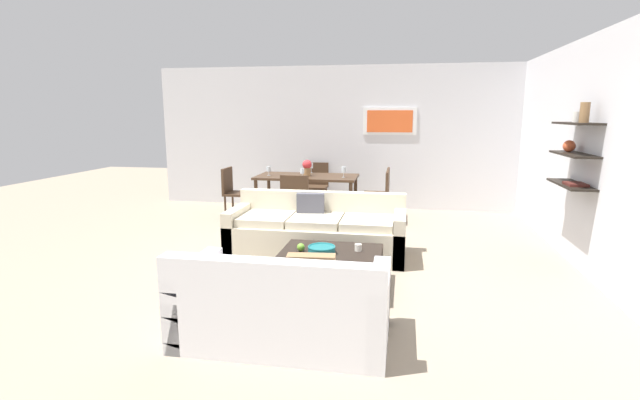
{
  "coord_description": "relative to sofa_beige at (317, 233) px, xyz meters",
  "views": [
    {
      "loc": [
        0.94,
        -5.39,
        1.81
      ],
      "look_at": [
        -0.07,
        0.2,
        0.75
      ],
      "focal_mm": 26.06,
      "sensor_mm": 36.0,
      "label": 1
    }
  ],
  "objects": [
    {
      "name": "dining_chair_head",
      "position": [
        -0.57,
        2.93,
        0.21
      ],
      "size": [
        0.44,
        0.44,
        0.88
      ],
      "color": "#422D1E",
      "rests_on": "ground"
    },
    {
      "name": "centerpiece_vase",
      "position": [
        -0.56,
        2.05,
        0.61
      ],
      "size": [
        0.16,
        0.16,
        0.28
      ],
      "color": "olive",
      "rests_on": "dining_table"
    },
    {
      "name": "dining_chair_right_far",
      "position": [
        0.71,
        2.28,
        0.21
      ],
      "size": [
        0.44,
        0.44,
        0.88
      ],
      "color": "#422D1E",
      "rests_on": "ground"
    },
    {
      "name": "dining_table",
      "position": [
        -0.57,
        2.08,
        0.38
      ],
      "size": [
        1.73,
        0.88,
        0.75
      ],
      "color": "#422D1E",
      "rests_on": "ground"
    },
    {
      "name": "dining_chair_right_near",
      "position": [
        0.71,
        1.89,
        0.21
      ],
      "size": [
        0.44,
        0.44,
        0.88
      ],
      "color": "#422D1E",
      "rests_on": "ground"
    },
    {
      "name": "wine_glass_left_near",
      "position": [
        -1.22,
        1.97,
        0.57
      ],
      "size": [
        0.08,
        0.08,
        0.16
      ],
      "color": "silver",
      "rests_on": "dining_table"
    },
    {
      "name": "ground_plane",
      "position": [
        0.13,
        -0.34,
        -0.29
      ],
      "size": [
        18.0,
        18.0,
        0.0
      ],
      "primitive_type": "plane",
      "color": "gray"
    },
    {
      "name": "back_wall_unit",
      "position": [
        0.44,
        3.19,
        1.06
      ],
      "size": [
        8.4,
        0.09,
        2.7
      ],
      "color": "silver",
      "rests_on": "ground"
    },
    {
      "name": "sofa_beige",
      "position": [
        0.0,
        0.0,
        0.0
      ],
      "size": [
        2.24,
        0.9,
        0.78
      ],
      "color": "beige",
      "rests_on": "ground"
    },
    {
      "name": "right_wall_shelf_unit",
      "position": [
        3.16,
        0.26,
        1.06
      ],
      "size": [
        0.34,
        8.2,
        2.7
      ],
      "color": "silver",
      "rests_on": "ground"
    },
    {
      "name": "wine_glass_head",
      "position": [
        -0.57,
        2.46,
        0.58
      ],
      "size": [
        0.06,
        0.06,
        0.18
      ],
      "color": "silver",
      "rests_on": "dining_table"
    },
    {
      "name": "decorative_bowl",
      "position": [
        0.26,
        -1.15,
        0.13
      ],
      "size": [
        0.29,
        0.29,
        0.08
      ],
      "color": "#19666B",
      "rests_on": "coffee_table"
    },
    {
      "name": "coffee_table",
      "position": [
        0.35,
        -1.14,
        -0.1
      ],
      "size": [
        1.06,
        0.93,
        0.38
      ],
      "color": "black",
      "rests_on": "ground"
    },
    {
      "name": "candle_jar",
      "position": [
        0.63,
        -1.0,
        0.13
      ],
      "size": [
        0.07,
        0.07,
        0.07
      ],
      "primitive_type": "cylinder",
      "color": "silver",
      "rests_on": "coffee_table"
    },
    {
      "name": "dining_chair_left_near",
      "position": [
        -1.84,
        1.89,
        0.21
      ],
      "size": [
        0.44,
        0.44,
        0.88
      ],
      "color": "#422D1E",
      "rests_on": "ground"
    },
    {
      "name": "wine_glass_right_near",
      "position": [
        0.09,
        1.97,
        0.59
      ],
      "size": [
        0.07,
        0.07,
        0.18
      ],
      "color": "silver",
      "rests_on": "dining_table"
    },
    {
      "name": "wine_glass_foot",
      "position": [
        -0.57,
        1.7,
        0.58
      ],
      "size": [
        0.07,
        0.07,
        0.17
      ],
      "color": "silver",
      "rests_on": "dining_table"
    },
    {
      "name": "apple_on_coffee_table",
      "position": [
        0.03,
        -1.11,
        0.13
      ],
      "size": [
        0.08,
        0.08,
        0.08
      ],
      "primitive_type": "sphere",
      "color": "#669E2D",
      "rests_on": "coffee_table"
    },
    {
      "name": "loveseat_white",
      "position": [
        0.16,
        -2.33,
        0.0
      ],
      "size": [
        1.67,
        0.9,
        0.78
      ],
      "color": "white",
      "rests_on": "ground"
    },
    {
      "name": "dining_chair_foot",
      "position": [
        -0.57,
        1.24,
        0.21
      ],
      "size": [
        0.44,
        0.44,
        0.88
      ],
      "color": "#422D1E",
      "rests_on": "ground"
    }
  ]
}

